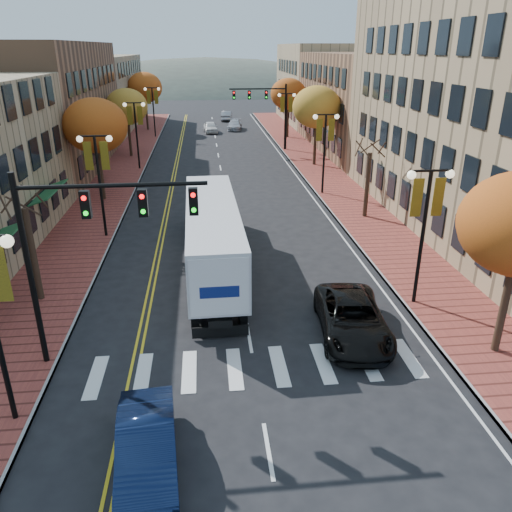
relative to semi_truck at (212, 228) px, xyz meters
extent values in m
plane|color=black|center=(1.25, -10.91, -2.15)|extent=(200.00, 200.00, 0.00)
cube|color=brown|center=(-7.75, 21.59, -2.07)|extent=(4.00, 85.00, 0.15)
cube|color=brown|center=(10.25, 21.59, -2.07)|extent=(4.00, 85.00, 0.15)
cube|color=brown|center=(-15.75, 25.09, 3.35)|extent=(12.00, 24.00, 11.00)
cube|color=#9E8966|center=(-15.75, 50.09, 2.60)|extent=(12.00, 26.00, 9.50)
cube|color=brown|center=(19.75, 31.09, 2.85)|extent=(15.00, 24.00, 10.00)
cube|color=#9E8966|center=(19.75, 53.09, 3.35)|extent=(15.00, 20.00, 11.00)
cylinder|color=#382619|center=(-7.75, -2.91, 0.10)|extent=(0.28, 0.28, 4.20)
cylinder|color=#382619|center=(-7.75, 13.09, 0.45)|extent=(0.28, 0.28, 4.90)
ellipsoid|color=#C05116|center=(-7.75, 13.09, 3.31)|extent=(4.48, 4.48, 3.81)
cylinder|color=#382619|center=(-7.75, 29.09, 0.28)|extent=(0.28, 0.28, 4.55)
ellipsoid|color=gold|center=(-7.75, 29.09, 2.92)|extent=(4.16, 4.16, 3.54)
cylinder|color=#382619|center=(-7.75, 47.09, 0.52)|extent=(0.28, 0.28, 5.04)
ellipsoid|color=#C05116|center=(-7.75, 47.09, 3.47)|extent=(4.61, 4.61, 3.92)
cylinder|color=#382619|center=(10.25, -8.91, 0.28)|extent=(0.28, 0.28, 4.55)
cylinder|color=#382619|center=(10.25, 7.09, 0.10)|extent=(0.28, 0.28, 4.20)
cylinder|color=#382619|center=(10.25, 23.09, 0.45)|extent=(0.28, 0.28, 4.90)
ellipsoid|color=gold|center=(10.25, 23.09, 3.31)|extent=(4.48, 4.48, 3.81)
cylinder|color=#382619|center=(10.25, 39.09, 0.38)|extent=(0.28, 0.28, 4.76)
ellipsoid|color=#C05116|center=(10.25, 39.09, 3.15)|extent=(4.35, 4.35, 3.70)
sphere|color=#FFF2CC|center=(-5.45, -10.91, 3.70)|extent=(0.36, 0.36, 0.36)
cube|color=#B39917|center=(-5.80, -10.91, 2.75)|extent=(0.45, 0.03, 1.60)
cylinder|color=black|center=(-6.25, 5.09, 0.85)|extent=(0.16, 0.16, 6.00)
cylinder|color=black|center=(-6.25, 5.09, 3.85)|extent=(1.60, 0.10, 0.10)
sphere|color=#FFF2CC|center=(-7.05, 5.09, 3.70)|extent=(0.36, 0.36, 0.36)
sphere|color=#FFF2CC|center=(-5.45, 5.09, 3.70)|extent=(0.36, 0.36, 0.36)
cube|color=#B39917|center=(-6.70, 5.09, 2.75)|extent=(0.45, 0.03, 1.60)
cube|color=#B39917|center=(-5.80, 5.09, 2.75)|extent=(0.45, 0.03, 1.60)
cylinder|color=black|center=(-6.25, 23.09, 0.85)|extent=(0.16, 0.16, 6.00)
cylinder|color=black|center=(-6.25, 23.09, 3.85)|extent=(1.60, 0.10, 0.10)
sphere|color=#FFF2CC|center=(-7.05, 23.09, 3.70)|extent=(0.36, 0.36, 0.36)
sphere|color=#FFF2CC|center=(-5.45, 23.09, 3.70)|extent=(0.36, 0.36, 0.36)
cube|color=#B39917|center=(-6.70, 23.09, 2.75)|extent=(0.45, 0.03, 1.60)
cube|color=#B39917|center=(-5.80, 23.09, 2.75)|extent=(0.45, 0.03, 1.60)
cylinder|color=black|center=(-6.25, 41.09, 0.85)|extent=(0.16, 0.16, 6.00)
cylinder|color=black|center=(-6.25, 41.09, 3.85)|extent=(1.60, 0.10, 0.10)
sphere|color=#FFF2CC|center=(-7.05, 41.09, 3.70)|extent=(0.36, 0.36, 0.36)
sphere|color=#FFF2CC|center=(-5.45, 41.09, 3.70)|extent=(0.36, 0.36, 0.36)
cube|color=#B39917|center=(-6.70, 41.09, 2.75)|extent=(0.45, 0.03, 1.60)
cube|color=#B39917|center=(-5.80, 41.09, 2.75)|extent=(0.45, 0.03, 1.60)
cylinder|color=black|center=(8.75, -4.91, 0.85)|extent=(0.16, 0.16, 6.00)
cylinder|color=black|center=(8.75, -4.91, 3.85)|extent=(1.60, 0.10, 0.10)
sphere|color=#FFF2CC|center=(7.95, -4.91, 3.70)|extent=(0.36, 0.36, 0.36)
sphere|color=#FFF2CC|center=(9.55, -4.91, 3.70)|extent=(0.36, 0.36, 0.36)
cube|color=#B39917|center=(8.30, -4.91, 2.75)|extent=(0.45, 0.03, 1.60)
cube|color=#B39917|center=(9.20, -4.91, 2.75)|extent=(0.45, 0.03, 1.60)
cylinder|color=black|center=(8.75, 13.09, 0.85)|extent=(0.16, 0.16, 6.00)
cylinder|color=black|center=(8.75, 13.09, 3.85)|extent=(1.60, 0.10, 0.10)
sphere|color=#FFF2CC|center=(7.95, 13.09, 3.70)|extent=(0.36, 0.36, 0.36)
sphere|color=#FFF2CC|center=(9.55, 13.09, 3.70)|extent=(0.36, 0.36, 0.36)
cube|color=#B39917|center=(8.30, 13.09, 2.75)|extent=(0.45, 0.03, 1.60)
cube|color=#B39917|center=(9.20, 13.09, 2.75)|extent=(0.45, 0.03, 1.60)
cylinder|color=black|center=(8.75, 31.09, 0.85)|extent=(0.16, 0.16, 6.00)
cylinder|color=black|center=(8.75, 31.09, 3.85)|extent=(1.60, 0.10, 0.10)
sphere|color=#FFF2CC|center=(7.95, 31.09, 3.70)|extent=(0.36, 0.36, 0.36)
sphere|color=#FFF2CC|center=(9.55, 31.09, 3.70)|extent=(0.36, 0.36, 0.36)
cube|color=#B39917|center=(8.30, 31.09, 2.75)|extent=(0.45, 0.03, 1.60)
cube|color=#B39917|center=(9.20, 31.09, 2.75)|extent=(0.45, 0.03, 1.60)
cylinder|color=black|center=(-6.15, -7.91, 1.35)|extent=(0.20, 0.20, 7.00)
cylinder|color=black|center=(-3.15, -7.91, 4.35)|extent=(6.00, 0.14, 0.14)
cube|color=black|center=(-4.05, -7.91, 3.75)|extent=(0.30, 0.25, 0.90)
sphere|color=#FF0C0C|center=(-4.05, -8.05, 4.00)|extent=(0.16, 0.16, 0.16)
cube|color=black|center=(-2.25, -7.91, 3.75)|extent=(0.30, 0.25, 0.90)
sphere|color=#FF0C0C|center=(-2.25, -8.05, 4.00)|extent=(0.16, 0.16, 0.16)
cube|color=black|center=(-0.63, -7.91, 3.75)|extent=(0.30, 0.25, 0.90)
sphere|color=#FF0C0C|center=(-0.63, -8.05, 4.00)|extent=(0.16, 0.16, 0.16)
cylinder|color=black|center=(8.65, 31.09, 1.35)|extent=(0.20, 0.20, 7.00)
cylinder|color=black|center=(5.65, 31.09, 4.35)|extent=(6.00, 0.14, 0.14)
cube|color=black|center=(6.55, 31.09, 3.75)|extent=(0.30, 0.25, 0.90)
sphere|color=#FF0C0C|center=(6.55, 30.95, 4.00)|extent=(0.16, 0.16, 0.16)
cube|color=black|center=(4.75, 31.09, 3.75)|extent=(0.30, 0.25, 0.90)
sphere|color=#FF0C0C|center=(4.75, 30.95, 4.00)|extent=(0.16, 0.16, 0.16)
cube|color=black|center=(3.13, 31.09, 3.75)|extent=(0.30, 0.25, 0.90)
sphere|color=#FF0C0C|center=(3.13, 30.95, 4.00)|extent=(0.16, 0.16, 0.16)
cube|color=black|center=(0.02, -1.18, -1.37)|extent=(1.14, 11.97, 0.32)
cube|color=silver|center=(0.02, -1.18, 0.24)|extent=(2.61, 12.00, 2.57)
cube|color=black|center=(-0.12, 6.18, -0.63)|extent=(2.35, 2.80, 2.30)
cylinder|color=black|center=(-0.85, -5.98, -1.69)|extent=(0.34, 0.93, 0.92)
cylinder|color=black|center=(1.08, -5.94, -1.69)|extent=(0.34, 0.93, 0.92)
cylinder|color=black|center=(-0.87, -4.87, -1.69)|extent=(0.34, 0.93, 0.92)
cylinder|color=black|center=(1.06, -4.84, -1.69)|extent=(0.34, 0.93, 0.92)
cylinder|color=black|center=(-1.06, 5.06, -1.69)|extent=(0.34, 0.93, 0.92)
cylinder|color=black|center=(0.87, 5.09, -1.69)|extent=(0.34, 0.93, 0.92)
cylinder|color=black|center=(-1.10, 7.08, -1.69)|extent=(0.34, 0.93, 0.92)
cylinder|color=black|center=(0.83, 7.11, -1.69)|extent=(0.34, 0.93, 0.92)
imported|color=#0D1836|center=(-2.05, -13.20, -1.43)|extent=(1.91, 4.50, 1.44)
imported|color=black|center=(5.28, -7.15, -1.40)|extent=(3.02, 5.64, 1.51)
imported|color=silver|center=(0.75, 44.46, -1.45)|extent=(1.98, 4.24, 1.40)
imported|color=#B6B7BF|center=(4.10, 46.58, -1.50)|extent=(2.40, 4.69, 1.30)
imported|color=#9999A0|center=(3.49, 56.28, -1.44)|extent=(2.03, 4.46, 1.42)
camera|label=1|loc=(-0.22, -23.68, 8.38)|focal=35.00mm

